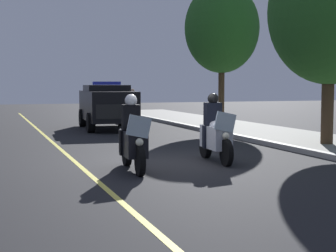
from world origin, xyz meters
TOP-DOWN VIEW (x-y plane):
  - ground_plane at (0.00, 0.00)m, footprint 80.00×80.00m
  - curb_strip at (0.00, 4.15)m, footprint 48.00×0.24m
  - lane_stripe_center at (0.00, -2.22)m, footprint 48.00×0.12m
  - police_motorcycle_lead_left at (0.83, -1.19)m, footprint 2.14×0.61m
  - police_motorcycle_lead_right at (0.21, 1.11)m, footprint 2.14×0.61m
  - police_suv at (-10.14, 0.66)m, footprint 5.02×2.34m
  - cyclist_background at (-15.22, 3.19)m, footprint 1.76×0.34m
  - tree_mid_block at (-1.52, 5.68)m, footprint 3.75×3.75m
  - tree_far_back at (-9.01, 5.55)m, footprint 3.27×3.27m

SIDE VIEW (x-z plane):
  - ground_plane at x=0.00m, z-range 0.00..0.00m
  - lane_stripe_center at x=0.00m, z-range 0.00..0.01m
  - curb_strip at x=0.00m, z-range 0.00..0.15m
  - police_motorcycle_lead_left at x=0.83m, z-range -0.16..1.56m
  - police_motorcycle_lead_right at x=0.21m, z-range -0.16..1.56m
  - cyclist_background at x=-15.22m, z-range 0.00..1.69m
  - police_suv at x=-10.14m, z-range 0.04..2.09m
  - tree_mid_block at x=-1.52m, z-range 1.00..7.28m
  - tree_far_back at x=-9.01m, z-range 1.25..7.50m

